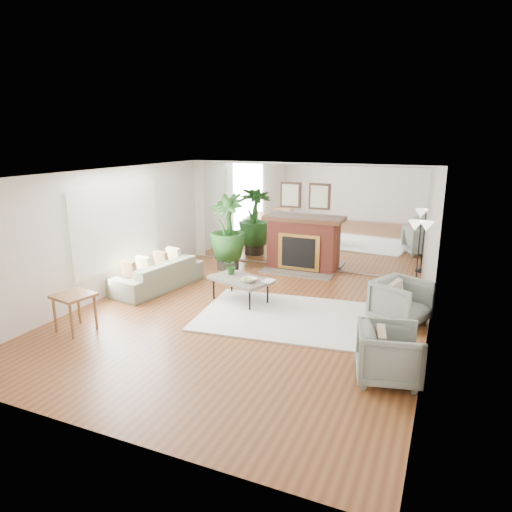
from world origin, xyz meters
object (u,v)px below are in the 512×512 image
at_px(fireplace, 301,243).
at_px(floor_lamp, 420,232).
at_px(armchair_front, 389,354).
at_px(side_table, 74,300).
at_px(potted_ficus, 228,230).
at_px(armchair_back, 401,301).
at_px(coffee_table, 240,280).
at_px(sofa, 158,274).

distance_m(fireplace, floor_lamp, 2.77).
bearing_deg(armchair_front, side_table, 81.78).
bearing_deg(side_table, fireplace, 64.50).
bearing_deg(potted_ficus, floor_lamp, -0.06).
bearing_deg(fireplace, armchair_front, -59.30).
distance_m(armchair_back, side_table, 5.41).
relative_size(coffee_table, sofa, 0.65).
xyz_separation_m(armchair_back, armchair_front, (0.08, -2.04, -0.01)).
relative_size(armchair_front, potted_ficus, 0.45).
height_order(fireplace, potted_ficus, fireplace).
relative_size(armchair_back, floor_lamp, 0.56).
relative_size(sofa, floor_lamp, 1.39).
bearing_deg(armchair_back, potted_ficus, 93.12).
distance_m(side_table, potted_ficus, 4.28).
relative_size(armchair_back, potted_ficus, 0.46).
xyz_separation_m(armchair_back, potted_ficus, (-4.15, 1.73, 0.59)).
height_order(armchair_back, potted_ficus, potted_ficus).
relative_size(armchair_back, armchair_front, 1.02).
height_order(potted_ficus, floor_lamp, potted_ficus).
bearing_deg(potted_ficus, fireplace, 20.28).
bearing_deg(sofa, potted_ficus, 168.23).
relative_size(side_table, floor_lamp, 0.44).
bearing_deg(floor_lamp, potted_ficus, 179.94).
bearing_deg(armchair_front, fireplace, 17.50).
xyz_separation_m(fireplace, side_table, (-2.29, -4.81, -0.13)).
bearing_deg(sofa, side_table, 9.89).
xyz_separation_m(sofa, side_table, (0.04, -2.34, 0.23)).
distance_m(coffee_table, potted_ficus, 2.32).
height_order(armchair_front, potted_ficus, potted_ficus).
relative_size(coffee_table, armchair_back, 1.61).
relative_size(sofa, armchair_back, 2.48).
height_order(fireplace, side_table, fireplace).
distance_m(sofa, armchair_front, 5.29).
bearing_deg(potted_ficus, coffee_table, -57.45).
bearing_deg(coffee_table, armchair_back, 3.40).
bearing_deg(floor_lamp, armchair_back, -93.80).
bearing_deg(side_table, armchair_front, 4.98).
xyz_separation_m(fireplace, floor_lamp, (2.64, -0.61, 0.60)).
bearing_deg(fireplace, side_table, -115.50).
relative_size(armchair_front, floor_lamp, 0.55).
relative_size(coffee_table, potted_ficus, 0.74).
xyz_separation_m(sofa, armchair_back, (4.86, 0.13, 0.08)).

